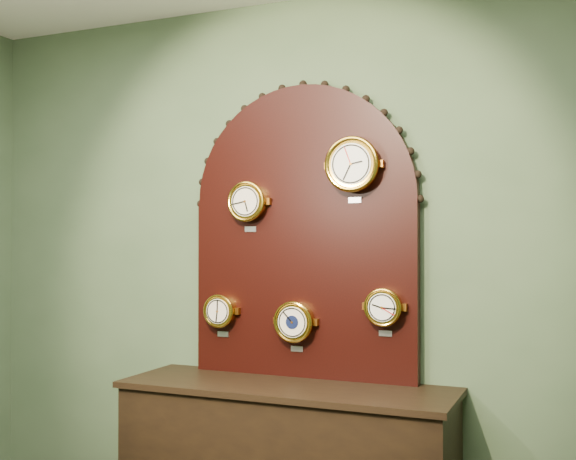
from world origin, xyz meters
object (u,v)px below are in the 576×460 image
at_px(roman_clock, 248,202).
at_px(tide_clock, 384,307).
at_px(arabic_clock, 353,165).
at_px(hygrometer, 220,311).
at_px(display_board, 303,222).
at_px(barometer, 295,322).

height_order(roman_clock, tide_clock, roman_clock).
xyz_separation_m(arabic_clock, hygrometer, (-0.73, 0.00, -0.75)).
bearing_deg(roman_clock, arabic_clock, -0.15).
xyz_separation_m(arabic_clock, tide_clock, (0.15, 0.00, -0.69)).
bearing_deg(display_board, hygrometer, -171.68).
bearing_deg(display_board, tide_clock, -8.40).
xyz_separation_m(roman_clock, hygrometer, (-0.16, 0.00, -0.58)).
bearing_deg(tide_clock, arabic_clock, -179.16).
bearing_deg(hygrometer, barometer, -0.15).
height_order(arabic_clock, barometer, arabic_clock).
bearing_deg(arabic_clock, tide_clock, 0.84).
bearing_deg(barometer, display_board, 72.82).
distance_m(barometer, tide_clock, 0.47).
distance_m(display_board, tide_clock, 0.61).
distance_m(hygrometer, tide_clock, 0.89).
bearing_deg(tide_clock, display_board, 171.60).
xyz_separation_m(barometer, tide_clock, (0.46, 0.00, 0.09)).
relative_size(barometer, tide_clock, 1.10).
bearing_deg(barometer, hygrometer, 179.85).
height_order(display_board, roman_clock, display_board).
xyz_separation_m(display_board, hygrometer, (-0.45, -0.07, -0.47)).
height_order(roman_clock, hygrometer, roman_clock).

